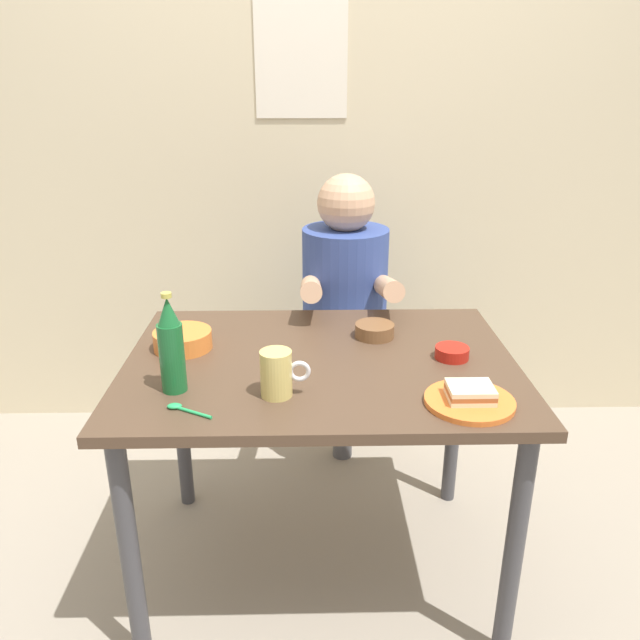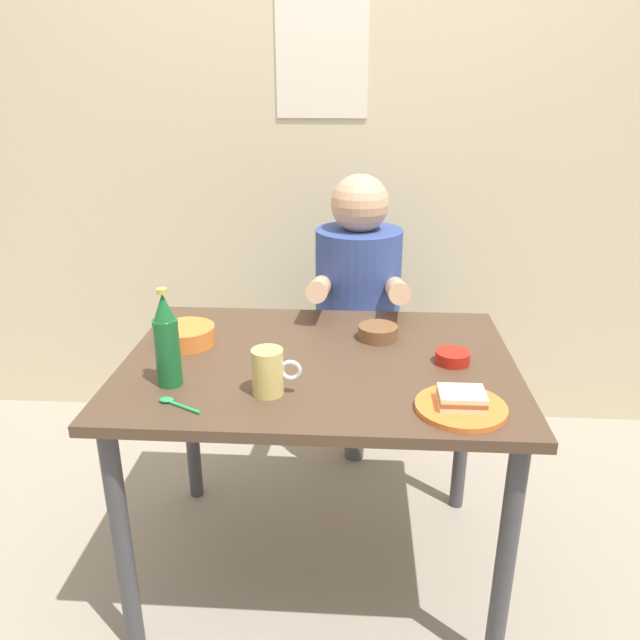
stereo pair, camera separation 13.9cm
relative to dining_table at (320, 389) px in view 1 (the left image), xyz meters
The scene contains 13 objects.
ground_plane 0.65m from the dining_table, ahead, with size 6.00×6.00×0.00m, color gray.
wall_back 1.24m from the dining_table, 90.00° to the left, with size 4.40×0.09×2.60m.
dining_table is the anchor object (origin of this frame).
stool 0.71m from the dining_table, 80.40° to the left, with size 0.34×0.34×0.45m.
person_seated 0.64m from the dining_table, 80.23° to the left, with size 0.33×0.56×0.72m.
plate_orange 0.46m from the dining_table, 36.57° to the right, with size 0.22×0.22×0.01m, color orange.
sandwich 0.46m from the dining_table, 36.57° to the right, with size 0.11×0.09×0.04m.
beer_mug 0.28m from the dining_table, 117.96° to the right, with size 0.13×0.08×0.12m.
beer_bottle 0.47m from the dining_table, 154.85° to the right, with size 0.06×0.06×0.26m.
condiment_bowl_brown 0.26m from the dining_table, 43.28° to the left, with size 0.12×0.12×0.04m.
soup_bowl_orange 0.43m from the dining_table, 168.12° to the left, with size 0.17×0.17×0.05m.
sambal_bowl_red 0.39m from the dining_table, ahead, with size 0.10×0.10×0.03m.
spoon 0.45m from the dining_table, 140.16° to the right, with size 0.12×0.07×0.01m.
Camera 1 is at (-0.04, -1.59, 1.48)m, focal length 34.69 mm.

